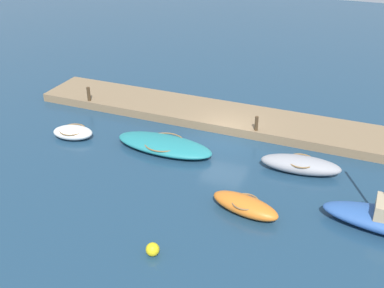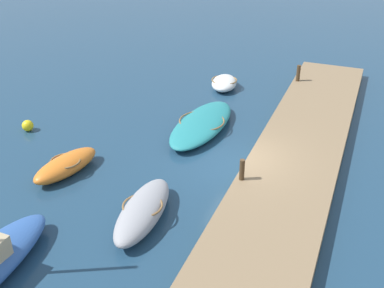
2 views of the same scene
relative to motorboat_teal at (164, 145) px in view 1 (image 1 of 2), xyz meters
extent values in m
plane|color=navy|center=(-2.62, -2.67, -0.32)|extent=(84.00, 84.00, 0.00)
cube|color=#846B4C|center=(-2.62, -4.74, -0.07)|extent=(25.84, 3.58, 0.52)
ellipsoid|color=teal|center=(0.00, 0.00, -0.01)|extent=(5.62, 2.29, 0.63)
torus|color=olive|center=(0.00, 0.00, 0.17)|extent=(2.24, 2.24, 0.07)
ellipsoid|color=white|center=(5.39, 0.69, 0.02)|extent=(2.51, 1.79, 0.68)
torus|color=olive|center=(5.39, 0.69, 0.20)|extent=(1.71, 1.71, 0.07)
ellipsoid|color=orange|center=(-5.64, 3.69, 0.05)|extent=(3.31, 1.80, 0.75)
torus|color=olive|center=(-5.64, 3.69, 0.26)|extent=(1.47, 1.47, 0.07)
ellipsoid|color=#939399|center=(-7.24, -0.58, 0.09)|extent=(4.06, 1.73, 0.82)
torus|color=olive|center=(-7.24, -0.58, 0.31)|extent=(1.54, 1.54, 0.07)
cylinder|color=#47331E|center=(-4.22, -3.20, 0.62)|extent=(0.20, 0.20, 0.84)
cylinder|color=#47331E|center=(6.83, -3.20, 0.65)|extent=(0.21, 0.21, 0.91)
sphere|color=yellow|center=(-3.13, 7.62, -0.06)|extent=(0.54, 0.54, 0.54)
camera|label=1|loc=(-9.68, 19.55, 11.97)|focal=43.06mm
camera|label=2|loc=(-18.84, -7.07, 9.90)|focal=44.34mm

